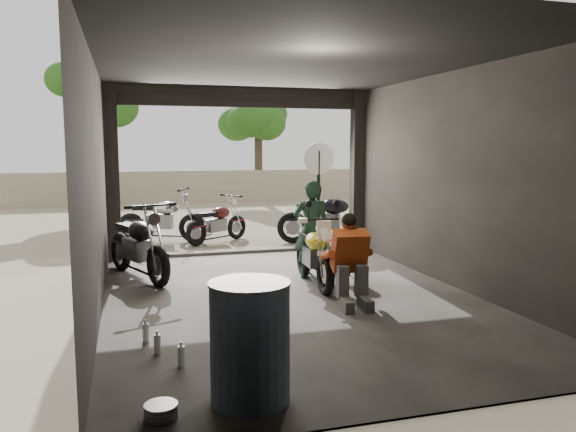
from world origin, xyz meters
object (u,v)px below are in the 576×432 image
outside_bike_a (161,215)px  sign_post (319,175)px  stool (345,256)px  helmet (350,244)px  main_bike (314,249)px  oil_drum (250,344)px  mechanic (352,263)px  left_bike (138,240)px  outside_bike_c (328,214)px  outside_bike_b (217,219)px  rider (312,230)px

outside_bike_a → sign_post: bearing=-74.8°
stool → helmet: size_ratio=1.61×
main_bike → sign_post: 4.61m
main_bike → oil_drum: main_bike is taller
mechanic → oil_drum: (-1.88, -2.36, -0.09)m
left_bike → stool: 3.30m
outside_bike_c → mechanic: bearing=-178.1°
helmet → outside_bike_b: bearing=89.9°
mechanic → oil_drum: mechanic is taller
left_bike → sign_post: size_ratio=0.84×
stool → sign_post: bearing=76.7°
outside_bike_b → outside_bike_c: bearing=-143.9°
helmet → oil_drum: size_ratio=0.27×
main_bike → oil_drum: size_ratio=1.65×
outside_bike_b → rider: 3.92m
main_bike → rider: bearing=80.5°
outside_bike_b → main_bike: bearing=156.5°
stool → oil_drum: oil_drum is taller
outside_bike_a → stool: bearing=-128.2°
outside_bike_a → outside_bike_c: size_ratio=0.92×
left_bike → sign_post: 5.21m
left_bike → outside_bike_a: (0.58, 3.49, -0.03)m
rider → oil_drum: size_ratio=1.56×
main_bike → rider: 0.45m
rider → outside_bike_b: bearing=-63.7°
rider → stool: bearing=174.7°
main_bike → outside_bike_a: (-1.97, 4.66, 0.04)m
oil_drum → stool: bearing=58.1°
stool → oil_drum: 4.51m
main_bike → helmet: 0.67m
outside_bike_c → sign_post: 1.19m
rider → stool: (0.51, -0.17, -0.42)m
outside_bike_a → helmet: bearing=-127.9°
rider → mechanic: 1.64m
outside_bike_c → rider: size_ratio=1.22×
outside_bike_c → oil_drum: (-3.25, -6.99, -0.14)m
rider → helmet: size_ratio=5.71×
main_bike → sign_post: sign_post is taller
mechanic → stool: (0.50, 1.47, -0.22)m
oil_drum → outside_bike_b: bearing=82.9°
main_bike → helmet: main_bike is taller
main_bike → mechanic: mechanic is taller
left_bike → mechanic: left_bike is taller
outside_bike_c → mechanic: size_ratio=1.62×
stool → sign_post: sign_post is taller
sign_post → outside_bike_c: bearing=-107.1°
outside_bike_b → stool: bearing=165.1°
outside_bike_c → outside_bike_b: bearing=88.9°
rider → oil_drum: (-1.87, -3.99, -0.28)m
outside_bike_a → left_bike: bearing=-167.6°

